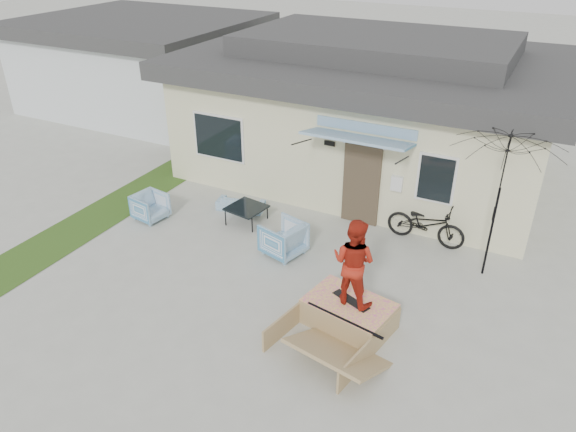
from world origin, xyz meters
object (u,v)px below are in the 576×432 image
at_px(armchair_right, 283,237).
at_px(skate_ramp, 349,314).
at_px(bicycle, 427,220).
at_px(loveseat, 241,201).
at_px(skater, 354,261).
at_px(patio_umbrella, 497,203).
at_px(coffee_table, 247,214).
at_px(skateboard, 351,300).
at_px(armchair_left, 150,205).

height_order(armchair_right, skate_ramp, armchair_right).
distance_m(armchair_right, bicycle, 3.45).
bearing_deg(armchair_right, bicycle, 141.43).
relative_size(loveseat, skate_ramp, 0.60).
bearing_deg(skater, skate_ramp, 86.05).
distance_m(bicycle, patio_umbrella, 2.03).
bearing_deg(coffee_table, armchair_right, -30.43).
xyz_separation_m(skate_ramp, skater, (0.01, 0.05, 1.18)).
bearing_deg(coffee_table, skateboard, -33.54).
distance_m(patio_umbrella, skate_ramp, 3.88).
relative_size(coffee_table, skateboard, 1.09).
relative_size(coffee_table, patio_umbrella, 0.36).
distance_m(armchair_left, skater, 6.41).
bearing_deg(coffee_table, patio_umbrella, 3.67).
bearing_deg(skater, coffee_table, -26.52).
bearing_deg(patio_umbrella, skater, -124.63).
height_order(bicycle, skateboard, bicycle).
bearing_deg(armchair_right, patio_umbrella, 122.15).
bearing_deg(patio_umbrella, armchair_left, -170.55).
bearing_deg(bicycle, skateboard, 175.29).
height_order(skateboard, skater, skater).
relative_size(armchair_left, coffee_table, 0.89).
xyz_separation_m(armchair_right, coffee_table, (-1.53, 0.90, -0.23)).
bearing_deg(armchair_left, patio_umbrella, -71.21).
distance_m(loveseat, armchair_right, 2.48).
height_order(coffee_table, skate_ramp, skate_ramp).
distance_m(coffee_table, skate_ramp, 4.61).
bearing_deg(loveseat, armchair_left, 27.42).
distance_m(loveseat, bicycle, 4.87).
bearing_deg(armchair_right, skate_ramp, 69.22).
bearing_deg(armchair_left, skater, -94.87).
bearing_deg(skater, loveseat, -28.25).
bearing_deg(skateboard, patio_umbrella, 77.04).
xyz_separation_m(armchair_right, skateboard, (2.30, -1.64, 0.11)).
bearing_deg(bicycle, skate_ramp, 175.25).
bearing_deg(patio_umbrella, coffee_table, -176.33).
height_order(armchair_left, skater, skater).
bearing_deg(skater, armchair_left, -7.20).
relative_size(armchair_right, patio_umbrella, 0.37).
bearing_deg(skateboard, bicycle, 103.79).
distance_m(skate_ramp, skateboard, 0.30).
relative_size(bicycle, skate_ramp, 0.89).
distance_m(bicycle, skateboard, 3.69).
distance_m(coffee_table, patio_umbrella, 6.04).
height_order(patio_umbrella, skateboard, patio_umbrella).
height_order(bicycle, skater, skater).
height_order(armchair_left, coffee_table, armchair_left).
relative_size(armchair_right, coffee_table, 1.02).
relative_size(patio_umbrella, skate_ramp, 1.13).
bearing_deg(armchair_right, skateboard, 70.19).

